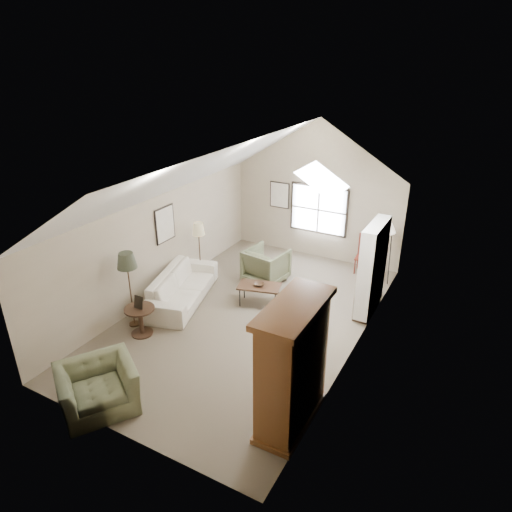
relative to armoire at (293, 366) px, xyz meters
The scene contains 18 objects.
room_shell 3.87m from the armoire, 132.25° to the left, with size 5.01×8.01×4.00m.
window 6.70m from the armoire, 108.11° to the left, with size 1.72×0.08×1.42m, color black.
skylight 4.02m from the armoire, 104.93° to the left, with size 0.80×1.20×0.52m, color white, non-canonical shape.
wall_art 5.98m from the armoire, 133.09° to the left, with size 1.97×3.71×0.88m.
armoire is the anchor object (origin of this frame).
tv_alcove 4.00m from the armoire, 87.71° to the left, with size 0.32×1.30×2.10m, color white.
media_console 4.08m from the armoire, 88.00° to the left, with size 0.34×1.18×0.60m, color #382316.
tv_panel 4.01m from the armoire, 88.00° to the left, with size 0.05×0.90×0.55m, color black.
sofa 4.67m from the armoire, 149.49° to the left, with size 2.57×1.00×0.75m, color beige.
armchair_near 3.35m from the armoire, 156.65° to the right, with size 1.24×1.09×0.81m, color #6B704E.
armchair_far 5.03m from the armoire, 122.13° to the left, with size 0.98×1.01×0.92m, color #545B3F.
coffee_table 3.89m from the armoire, 126.07° to the left, with size 1.00×0.56×0.51m, color #382617.
bowl 3.83m from the armoire, 126.07° to the left, with size 0.24×0.24×0.06m, color #372816.
side_table 4.02m from the armoire, 169.17° to the left, with size 0.64×0.64×0.64m, color #321E14.
side_chair 6.00m from the armoire, 95.28° to the left, with size 0.42×0.42×1.07m, color maroon.
tripod_lamp 5.44m from the armoire, 89.79° to the left, with size 0.55×0.55×1.91m, color silver, non-canonical shape.
dark_lamp 4.38m from the armoire, 167.58° to the left, with size 0.43×0.43×1.79m, color #292C1F, non-canonical shape.
tan_lamp 5.56m from the armoire, 140.35° to the left, with size 0.32×0.32×1.61m, color tan, non-canonical shape.
Camera 1 is at (4.45, -7.77, 5.65)m, focal length 32.00 mm.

